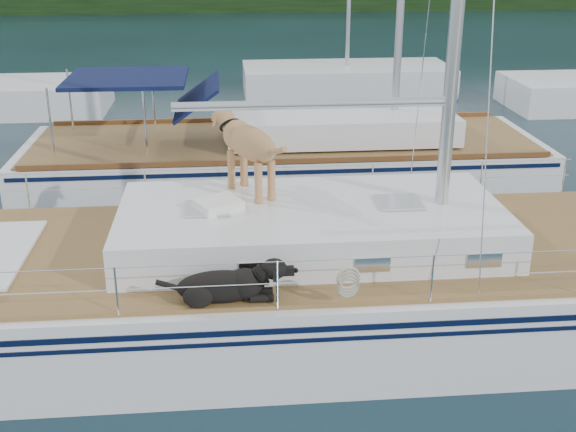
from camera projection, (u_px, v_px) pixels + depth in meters
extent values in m
plane|color=black|center=(255.00, 326.00, 10.36)|extent=(120.00, 120.00, 0.00)
cube|color=#595147|center=(225.00, 1.00, 52.96)|extent=(92.00, 1.00, 1.20)
cube|color=white|center=(254.00, 295.00, 10.17)|extent=(12.00, 3.80, 1.40)
cube|color=olive|center=(253.00, 248.00, 9.91)|extent=(11.52, 3.50, 0.06)
cube|color=white|center=(311.00, 225.00, 9.86)|extent=(5.20, 2.50, 0.55)
cylinder|color=silver|center=(313.00, 104.00, 9.25)|extent=(3.60, 0.12, 0.12)
cylinder|color=silver|center=(259.00, 263.00, 8.07)|extent=(10.56, 0.01, 0.01)
cylinder|color=silver|center=(247.00, 168.00, 11.31)|extent=(10.56, 0.01, 0.01)
cube|color=#1C30AF|center=(198.00, 210.00, 11.12)|extent=(0.72, 0.65, 0.05)
cube|color=white|center=(218.00, 205.00, 9.61)|extent=(0.71, 0.67, 0.14)
torus|color=#C0B498|center=(348.00, 278.00, 8.15)|extent=(0.37, 0.16, 0.36)
cube|color=white|center=(284.00, 169.00, 15.73)|extent=(11.00, 3.50, 1.30)
cube|color=olive|center=(284.00, 141.00, 15.49)|extent=(10.56, 3.29, 0.06)
cube|color=white|center=(339.00, 124.00, 15.46)|extent=(4.80, 2.30, 0.55)
cube|color=#0F163F|center=(127.00, 78.00, 14.71)|extent=(2.40, 2.30, 0.08)
cube|color=white|center=(346.00, 81.00, 25.38)|extent=(7.20, 3.00, 1.10)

